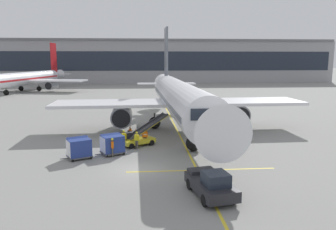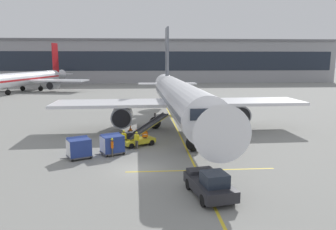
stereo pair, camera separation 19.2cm
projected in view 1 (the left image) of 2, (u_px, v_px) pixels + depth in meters
The scene contains 17 objects.
ground_plane at pixel (137, 169), 26.10m from camera, with size 600.00×600.00×0.00m, color gray.
parked_airplane at pixel (179, 99), 40.48m from camera, with size 31.07×41.51×14.10m.
belt_loader at pixel (140, 137), 33.43m from camera, with size 5.17×3.76×3.10m.
baggage_cart_lead at pixel (112, 144), 30.18m from camera, with size 2.79×2.32×1.91m.
baggage_cart_second at pixel (79, 147), 28.90m from camera, with size 2.79×2.32×1.91m.
pushback_tug at pixel (211, 184), 20.86m from camera, with size 2.91×4.72×1.83m.
ground_crew_by_loader at pixel (145, 136), 33.44m from camera, with size 0.57×0.28×1.74m.
ground_crew_by_carts at pixel (124, 138), 32.58m from camera, with size 0.54×0.37×1.74m.
ground_crew_marshaller at pixel (112, 146), 29.35m from camera, with size 0.29×0.57×1.74m.
ground_crew_wingwalker at pixel (137, 139), 32.00m from camera, with size 0.49×0.41×1.74m.
safety_cone_engine_keepout at pixel (130, 128), 40.12m from camera, with size 0.60×0.60×0.68m.
safety_cone_wingtip at pixel (136, 132), 38.33m from camera, with size 0.61×0.61×0.70m.
safety_cone_nose_mark at pixel (137, 137), 35.87m from camera, with size 0.55×0.55×0.63m.
apron_guidance_line_lead_in at pixel (177, 131), 40.42m from camera, with size 0.20×110.00×0.01m.
apron_guidance_line_stop_bar at pixel (201, 170), 25.95m from camera, with size 12.00×0.20×0.01m.
terminal_building at pixel (148, 61), 130.54m from camera, with size 143.58×22.06×16.36m.
distant_airplane at pixel (28, 79), 90.02m from camera, with size 32.85×41.59×14.04m.
Camera 1 is at (0.46, -25.11, 8.72)m, focal length 34.69 mm.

